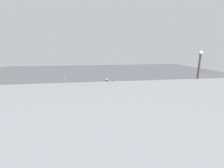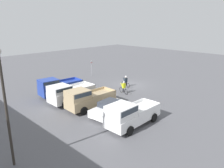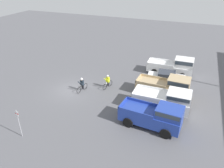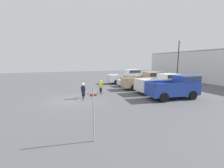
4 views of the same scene
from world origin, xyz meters
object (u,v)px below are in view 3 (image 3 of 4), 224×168
(pickup_truck_0, at_px, (174,66))
(cyclist_0, at_px, (82,84))
(fire_lane_sign, at_px, (19,121))
(pickup_truck_2, at_px, (165,100))
(sedan_0, at_px, (166,78))
(cyclist_1, at_px, (108,81))
(pickup_truck_3, at_px, (155,116))
(pickup_truck_1, at_px, (167,86))

(pickup_truck_0, height_order, cyclist_0, pickup_truck_0)
(fire_lane_sign, bearing_deg, pickup_truck_2, 128.44)
(pickup_truck_2, bearing_deg, pickup_truck_0, -178.20)
(cyclist_0, bearing_deg, fire_lane_sign, -6.50)
(sedan_0, distance_m, cyclist_1, 6.87)
(sedan_0, relative_size, cyclist_1, 2.55)
(pickup_truck_3, relative_size, cyclist_1, 3.02)
(sedan_0, relative_size, pickup_truck_1, 0.82)
(pickup_truck_2, bearing_deg, pickup_truck_1, -174.85)
(pickup_truck_0, distance_m, cyclist_1, 8.98)
(pickup_truck_3, distance_m, cyclist_1, 8.02)
(cyclist_0, distance_m, cyclist_1, 2.86)
(sedan_0, xyz_separation_m, cyclist_0, (5.18, -8.22, 0.08))
(cyclist_1, bearing_deg, cyclist_0, -53.89)
(pickup_truck_0, bearing_deg, cyclist_0, -47.50)
(cyclist_0, bearing_deg, pickup_truck_2, 87.29)
(pickup_truck_1, height_order, pickup_truck_3, pickup_truck_3)
(sedan_0, height_order, fire_lane_sign, fire_lane_sign)
(pickup_truck_0, relative_size, fire_lane_sign, 2.18)
(sedan_0, height_order, cyclist_1, cyclist_1)
(pickup_truck_2, distance_m, pickup_truck_3, 2.85)
(pickup_truck_2, xyz_separation_m, fire_lane_sign, (7.87, -9.92, 0.37))
(cyclist_1, distance_m, fire_lane_sign, 10.53)
(pickup_truck_3, xyz_separation_m, cyclist_0, (-3.26, -8.61, -0.37))
(pickup_truck_3, bearing_deg, pickup_truck_1, 178.88)
(cyclist_0, bearing_deg, pickup_truck_3, 69.30)
(pickup_truck_2, relative_size, cyclist_1, 2.98)
(sedan_0, relative_size, pickup_truck_3, 0.84)
(pickup_truck_0, height_order, pickup_truck_2, pickup_truck_0)
(sedan_0, bearing_deg, pickup_truck_1, 10.05)
(sedan_0, relative_size, cyclist_0, 2.58)
(sedan_0, distance_m, pickup_truck_3, 8.45)
(pickup_truck_0, relative_size, sedan_0, 1.24)
(pickup_truck_2, relative_size, fire_lane_sign, 2.05)
(pickup_truck_0, distance_m, cyclist_0, 11.82)
(pickup_truck_2, distance_m, cyclist_0, 8.99)
(pickup_truck_2, xyz_separation_m, pickup_truck_3, (2.83, -0.36, 0.03))
(sedan_0, xyz_separation_m, cyclist_1, (3.49, -5.91, 0.06))
(pickup_truck_1, distance_m, pickup_truck_2, 2.79)
(pickup_truck_0, xyz_separation_m, pickup_truck_2, (8.41, 0.26, -0.00))
(pickup_truck_2, distance_m, cyclist_1, 7.00)
(pickup_truck_1, xyz_separation_m, pickup_truck_3, (5.61, -0.11, 0.03))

